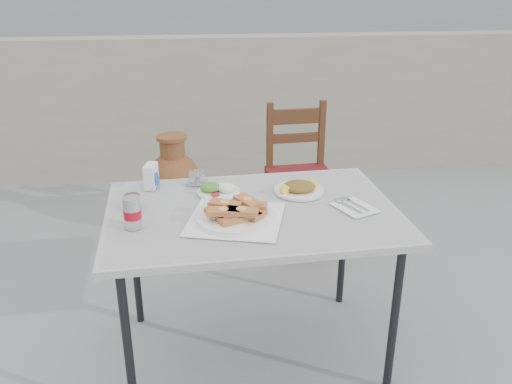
{
  "coord_description": "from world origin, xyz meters",
  "views": [
    {
      "loc": [
        -0.12,
        -2.14,
        1.75
      ],
      "look_at": [
        0.14,
        0.04,
        0.82
      ],
      "focal_mm": 38.0,
      "sensor_mm": 36.0,
      "label": 1
    }
  ],
  "objects": [
    {
      "name": "napkin_holder",
      "position": [
        -0.34,
        0.29,
        0.82
      ],
      "size": [
        0.08,
        0.1,
        0.11
      ],
      "rotation": [
        0.0,
        0.0,
        -0.23
      ],
      "color": "white",
      "rests_on": "cafe_table"
    },
    {
      "name": "cafe_table",
      "position": [
        0.11,
        -0.01,
        0.71
      ],
      "size": [
        1.3,
        0.92,
        0.77
      ],
      "rotation": [
        0.0,
        0.0,
        0.05
      ],
      "color": "black",
      "rests_on": "ground"
    },
    {
      "name": "ground",
      "position": [
        0.0,
        0.0,
        0.0
      ],
      "size": [
        80.0,
        80.0,
        0.0
      ],
      "primitive_type": "plane",
      "color": "slate",
      "rests_on": "ground"
    },
    {
      "name": "salad_rice_plate",
      "position": [
        -0.02,
        0.18,
        0.79
      ],
      "size": [
        0.2,
        0.2,
        0.05
      ],
      "color": "white",
      "rests_on": "cafe_table"
    },
    {
      "name": "terracotta_urn",
      "position": [
        -0.28,
        1.37,
        0.32
      ],
      "size": [
        0.4,
        0.4,
        0.69
      ],
      "color": "brown",
      "rests_on": "ground"
    },
    {
      "name": "back_wall",
      "position": [
        0.0,
        2.5,
        0.6
      ],
      "size": [
        6.0,
        0.25,
        1.2
      ],
      "primitive_type": "cube",
      "color": "gray",
      "rests_on": "ground"
    },
    {
      "name": "pide_plate",
      "position": [
        0.03,
        -0.11,
        0.8
      ],
      "size": [
        0.46,
        0.46,
        0.08
      ],
      "rotation": [
        0.0,
        0.0,
        -0.26
      ],
      "color": "white",
      "rests_on": "cafe_table"
    },
    {
      "name": "cutlery_napkin",
      "position": [
        0.55,
        -0.04,
        0.77
      ],
      "size": [
        0.21,
        0.23,
        0.01
      ],
      "rotation": [
        0.0,
        0.0,
        0.41
      ],
      "color": "white",
      "rests_on": "cafe_table"
    },
    {
      "name": "salad_chopped_plate",
      "position": [
        0.35,
        0.15,
        0.79
      ],
      "size": [
        0.23,
        0.23,
        0.05
      ],
      "color": "white",
      "rests_on": "cafe_table"
    },
    {
      "name": "condiment_caddy",
      "position": [
        -0.12,
        0.31,
        0.79
      ],
      "size": [
        0.11,
        0.09,
        0.07
      ],
      "rotation": [
        0.0,
        0.0,
        -0.16
      ],
      "color": "silver",
      "rests_on": "cafe_table"
    },
    {
      "name": "chair",
      "position": [
        0.55,
        1.12,
        0.48
      ],
      "size": [
        0.43,
        0.43,
        0.93
      ],
      "rotation": [
        0.0,
        0.0,
        0.06
      ],
      "color": "#371D0F",
      "rests_on": "ground"
    },
    {
      "name": "soda_can",
      "position": [
        -0.38,
        -0.14,
        0.83
      ],
      "size": [
        0.07,
        0.07,
        0.13
      ],
      "color": "#BDBDC1",
      "rests_on": "cafe_table"
    },
    {
      "name": "cola_glass",
      "position": [
        -0.4,
        0.05,
        0.81
      ],
      "size": [
        0.07,
        0.07,
        0.1
      ],
      "color": "white",
      "rests_on": "cafe_table"
    }
  ]
}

